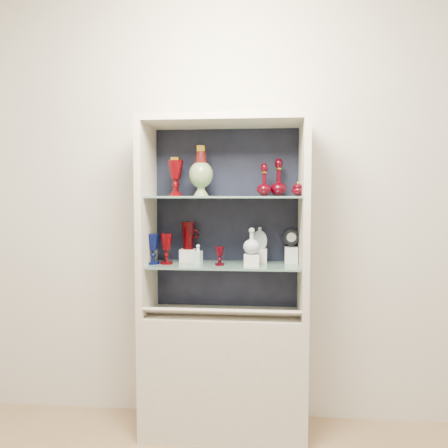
# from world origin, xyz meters

# --- Properties ---
(wall_back) EXTENTS (3.50, 0.02, 2.80)m
(wall_back) POSITION_xyz_m (0.00, 1.75, 1.40)
(wall_back) COLOR silver
(wall_back) RESTS_ON ground
(cabinet_base) EXTENTS (1.00, 0.40, 0.75)m
(cabinet_base) POSITION_xyz_m (0.00, 1.53, 0.38)
(cabinet_base) COLOR beige
(cabinet_base) RESTS_ON ground
(cabinet_back_panel) EXTENTS (0.98, 0.02, 1.15)m
(cabinet_back_panel) POSITION_xyz_m (0.00, 1.72, 1.32)
(cabinet_back_panel) COLOR black
(cabinet_back_panel) RESTS_ON cabinet_base
(cabinet_side_left) EXTENTS (0.04, 0.40, 1.15)m
(cabinet_side_left) POSITION_xyz_m (-0.48, 1.53, 1.32)
(cabinet_side_left) COLOR beige
(cabinet_side_left) RESTS_ON cabinet_base
(cabinet_side_right) EXTENTS (0.04, 0.40, 1.15)m
(cabinet_side_right) POSITION_xyz_m (0.48, 1.53, 1.32)
(cabinet_side_right) COLOR beige
(cabinet_side_right) RESTS_ON cabinet_base
(cabinet_top_cap) EXTENTS (1.00, 0.40, 0.04)m
(cabinet_top_cap) POSITION_xyz_m (0.00, 1.53, 1.92)
(cabinet_top_cap) COLOR beige
(cabinet_top_cap) RESTS_ON cabinet_side_left
(shelf_lower) EXTENTS (0.92, 0.34, 0.01)m
(shelf_lower) POSITION_xyz_m (0.00, 1.55, 1.04)
(shelf_lower) COLOR slate
(shelf_lower) RESTS_ON cabinet_side_left
(shelf_upper) EXTENTS (0.92, 0.34, 0.01)m
(shelf_upper) POSITION_xyz_m (0.00, 1.55, 1.46)
(shelf_upper) COLOR slate
(shelf_upper) RESTS_ON cabinet_side_left
(label_ledge) EXTENTS (0.92, 0.17, 0.09)m
(label_ledge) POSITION_xyz_m (0.00, 1.42, 0.78)
(label_ledge) COLOR beige
(label_ledge) RESTS_ON cabinet_base
(label_card_0) EXTENTS (0.10, 0.06, 0.03)m
(label_card_0) POSITION_xyz_m (0.02, 1.42, 0.80)
(label_card_0) COLOR white
(label_card_0) RESTS_ON label_ledge
(label_card_1) EXTENTS (0.10, 0.06, 0.03)m
(label_card_1) POSITION_xyz_m (-0.24, 1.42, 0.80)
(label_card_1) COLOR white
(label_card_1) RESTS_ON label_ledge
(pedestal_lamp_left) EXTENTS (0.10, 0.10, 0.24)m
(pedestal_lamp_left) POSITION_xyz_m (-0.31, 1.60, 1.59)
(pedestal_lamp_left) COLOR #4F0004
(pedestal_lamp_left) RESTS_ON shelf_upper
(pedestal_lamp_right) EXTENTS (0.11, 0.11, 0.23)m
(pedestal_lamp_right) POSITION_xyz_m (-0.29, 1.50, 1.59)
(pedestal_lamp_right) COLOR #4F0004
(pedestal_lamp_right) RESTS_ON shelf_upper
(enamel_urn) EXTENTS (0.16, 0.16, 0.31)m
(enamel_urn) POSITION_xyz_m (-0.14, 1.55, 1.62)
(enamel_urn) COLOR #07470E
(enamel_urn) RESTS_ON shelf_upper
(ruby_decanter_a) EXTENTS (0.11, 0.11, 0.26)m
(ruby_decanter_a) POSITION_xyz_m (0.33, 1.61, 1.60)
(ruby_decanter_a) COLOR #3D0008
(ruby_decanter_a) RESTS_ON shelf_upper
(ruby_decanter_b) EXTENTS (0.10, 0.10, 0.21)m
(ruby_decanter_b) POSITION_xyz_m (0.24, 1.57, 1.58)
(ruby_decanter_b) COLOR #3D0008
(ruby_decanter_b) RESTS_ON shelf_upper
(lidded_bowl) EXTENTS (0.10, 0.10, 0.09)m
(lidded_bowl) POSITION_xyz_m (0.44, 1.47, 1.51)
(lidded_bowl) COLOR #3D0008
(lidded_bowl) RESTS_ON shelf_upper
(cobalt_goblet) EXTENTS (0.09, 0.09, 0.19)m
(cobalt_goblet) POSITION_xyz_m (-0.44, 1.52, 1.14)
(cobalt_goblet) COLOR #060C3F
(cobalt_goblet) RESTS_ON shelf_lower
(ruby_goblet_tall) EXTENTS (0.10, 0.10, 0.19)m
(ruby_goblet_tall) POSITION_xyz_m (-0.36, 1.52, 1.14)
(ruby_goblet_tall) COLOR #4F0004
(ruby_goblet_tall) RESTS_ON shelf_lower
(ruby_goblet_small) EXTENTS (0.06, 0.06, 0.12)m
(ruby_goblet_small) POSITION_xyz_m (-0.02, 1.50, 1.11)
(ruby_goblet_small) COLOR #3D0008
(ruby_goblet_small) RESTS_ON shelf_lower
(riser_ruby_pitcher) EXTENTS (0.10, 0.10, 0.08)m
(riser_ruby_pitcher) POSITION_xyz_m (-0.24, 1.64, 1.09)
(riser_ruby_pitcher) COLOR silver
(riser_ruby_pitcher) RESTS_ON shelf_lower
(ruby_pitcher) EXTENTS (0.15, 0.13, 0.18)m
(ruby_pitcher) POSITION_xyz_m (-0.24, 1.64, 1.22)
(ruby_pitcher) COLOR #4F0004
(ruby_pitcher) RESTS_ON riser_ruby_pitcher
(clear_square_bottle) EXTENTS (0.06, 0.06, 0.13)m
(clear_square_bottle) POSITION_xyz_m (-0.16, 1.51, 1.11)
(clear_square_bottle) COLOR #A7B5C2
(clear_square_bottle) RESTS_ON shelf_lower
(riser_flat_flask) EXTENTS (0.09, 0.09, 0.09)m
(riser_flat_flask) POSITION_xyz_m (0.22, 1.64, 1.09)
(riser_flat_flask) COLOR silver
(riser_flat_flask) RESTS_ON shelf_lower
(flat_flask) EXTENTS (0.11, 0.07, 0.14)m
(flat_flask) POSITION_xyz_m (0.22, 1.64, 1.21)
(flat_flask) COLOR silver
(flat_flask) RESTS_ON riser_flat_flask
(riser_clear_round_decanter) EXTENTS (0.09, 0.09, 0.07)m
(riser_clear_round_decanter) POSITION_xyz_m (0.17, 1.50, 1.08)
(riser_clear_round_decanter) COLOR silver
(riser_clear_round_decanter) RESTS_ON shelf_lower
(clear_round_decanter) EXTENTS (0.10, 0.10, 0.15)m
(clear_round_decanter) POSITION_xyz_m (0.17, 1.50, 1.20)
(clear_round_decanter) COLOR #A7B5C2
(clear_round_decanter) RESTS_ON riser_clear_round_decanter
(riser_cameo_medallion) EXTENTS (0.08, 0.08, 0.10)m
(riser_cameo_medallion) POSITION_xyz_m (0.41, 1.64, 1.10)
(riser_cameo_medallion) COLOR silver
(riser_cameo_medallion) RESTS_ON shelf_lower
(cameo_medallion) EXTENTS (0.10, 0.04, 0.11)m
(cameo_medallion) POSITION_xyz_m (0.41, 1.64, 1.21)
(cameo_medallion) COLOR black
(cameo_medallion) RESTS_ON riser_cameo_medallion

